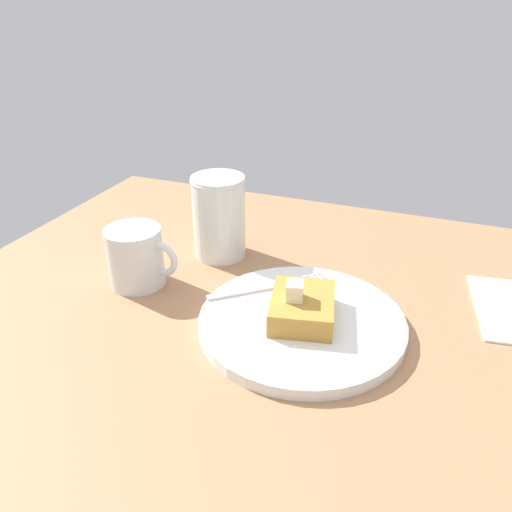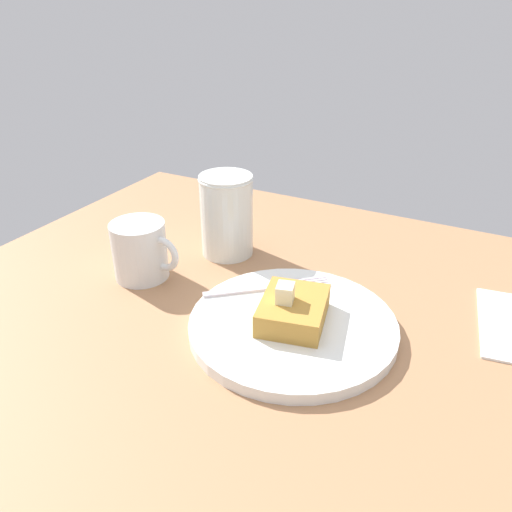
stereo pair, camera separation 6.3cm
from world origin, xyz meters
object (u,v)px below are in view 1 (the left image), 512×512
Objects in this scene: plate at (302,322)px; syrup_jar at (219,219)px; fork at (277,286)px; coffee_mug at (137,257)px.

syrup_jar is at bearing 141.12° from plate.
fork is 14.52cm from syrup_jar.
plate is 21.42cm from syrup_jar.
plate is 2.41× the size of coffee_mug.
syrup_jar reaches higher than coffee_mug.
syrup_jar is (-11.50, 7.90, 4.00)cm from fork.
coffee_mug is (-6.60, -11.29, -1.66)cm from syrup_jar.
plate is at bearing -47.58° from fork.
coffee_mug is (-18.10, -3.39, 2.34)cm from fork.
plate is 7.09cm from fork.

